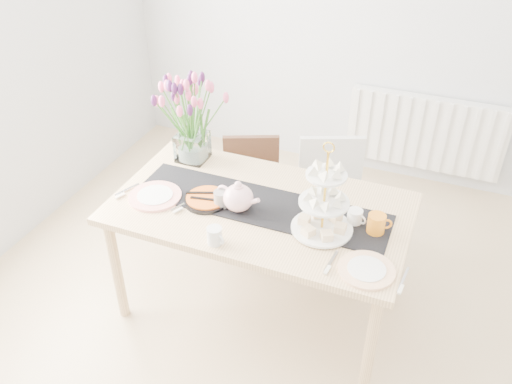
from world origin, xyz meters
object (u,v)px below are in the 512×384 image
at_px(dining_table, 260,217).
at_px(mug_grey, 221,199).
at_px(tulip_vase, 189,107).
at_px(mug_white, 215,236).
at_px(plate_right, 367,270).
at_px(chair_white, 331,194).
at_px(teapot, 238,198).
at_px(mug_orange, 376,224).
at_px(cream_jug, 355,217).
at_px(radiator, 425,133).
at_px(plate_left, 155,196).
at_px(tart_tin, 207,199).
at_px(chair_brown, 251,186).
at_px(cake_stand, 323,209).

distance_m(dining_table, mug_grey, 0.24).
xyz_separation_m(dining_table, tulip_vase, (-0.56, 0.30, 0.42)).
distance_m(mug_white, plate_right, 0.74).
height_order(chair_white, teapot, teapot).
bearing_deg(mug_orange, cream_jug, 139.42).
bearing_deg(mug_grey, radiator, 55.44).
distance_m(cream_jug, plate_left, 1.09).
height_order(teapot, plate_left, teapot).
relative_size(teapot, mug_grey, 2.69).
bearing_deg(tulip_vase, tart_tin, -53.40).
height_order(dining_table, chair_white, chair_white).
bearing_deg(chair_brown, cake_stand, -68.59).
bearing_deg(chair_brown, plate_left, -133.34).
relative_size(teapot, tart_tin, 1.01).
bearing_deg(dining_table, mug_white, -103.96).
distance_m(chair_white, tart_tin, 0.92).
distance_m(cream_jug, mug_orange, 0.12).
height_order(cake_stand, cream_jug, cake_stand).
distance_m(cream_jug, mug_white, 0.73).
distance_m(radiator, chair_brown, 1.53).
bearing_deg(mug_white, mug_orange, 52.21).
height_order(chair_brown, plate_left, plate_left).
bearing_deg(tulip_vase, mug_orange, -14.18).
relative_size(chair_white, tart_tin, 3.29).
bearing_deg(dining_table, cream_jug, 4.53).
distance_m(tulip_vase, plate_left, 0.56).
xyz_separation_m(teapot, mug_white, (-0.00, -0.29, -0.04)).
bearing_deg(chair_brown, mug_grey, -104.25).
relative_size(chair_white, cake_stand, 1.82).
distance_m(mug_white, mug_orange, 0.81).
bearing_deg(teapot, cream_jug, 22.65).
distance_m(chair_brown, teapot, 0.81).
relative_size(chair_brown, chair_white, 0.91).
bearing_deg(cream_jug, plate_left, -146.84).
relative_size(radiator, chair_white, 1.43).
bearing_deg(dining_table, chair_white, 68.97).
xyz_separation_m(cake_stand, mug_orange, (0.26, 0.08, -0.08)).
bearing_deg(cake_stand, tulip_vase, 157.58).
xyz_separation_m(chair_brown, chair_white, (0.54, 0.04, 0.05)).
xyz_separation_m(radiator, mug_orange, (-0.07, -1.76, 0.35)).
bearing_deg(chair_white, cream_jug, -88.39).
relative_size(dining_table, cream_jug, 20.14).
distance_m(chair_white, tulip_vase, 1.06).
relative_size(chair_brown, mug_orange, 7.01).
xyz_separation_m(radiator, teapot, (-0.78, -1.85, 0.38)).
distance_m(chair_brown, chair_white, 0.54).
xyz_separation_m(dining_table, mug_white, (-0.09, -0.37, 0.12)).
bearing_deg(teapot, tulip_vase, 151.70).
height_order(mug_grey, plate_left, mug_grey).
relative_size(cake_stand, cream_jug, 5.80).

